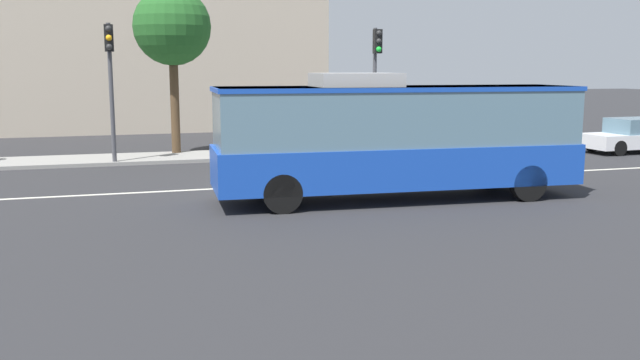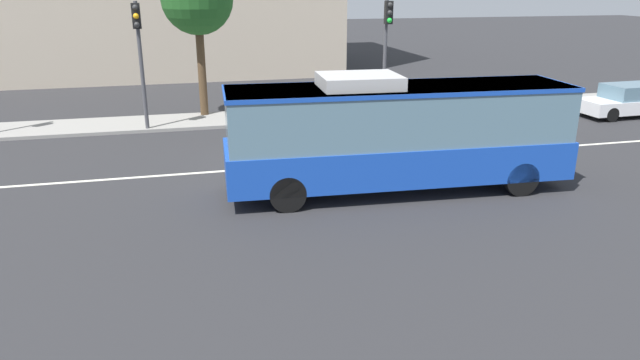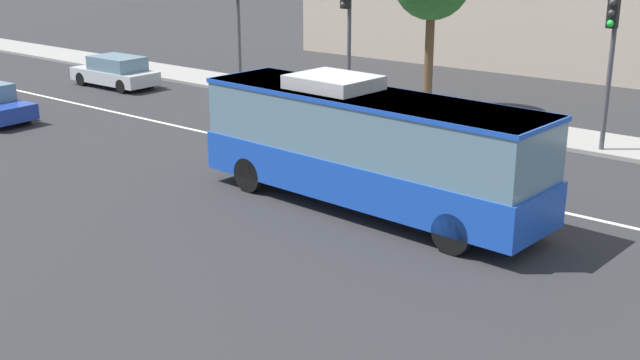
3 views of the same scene
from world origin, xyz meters
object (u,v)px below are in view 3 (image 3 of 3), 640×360
(sedan_silver, at_px, (116,72))
(traffic_light_far_corner, at_px, (347,24))
(transit_bus, at_px, (367,143))
(traffic_light_mid_block, at_px, (611,47))
(traffic_light_near_corner, at_px, (236,13))

(sedan_silver, height_order, traffic_light_far_corner, traffic_light_far_corner)
(traffic_light_far_corner, bearing_deg, transit_bus, 38.72)
(sedan_silver, bearing_deg, transit_bus, 160.75)
(transit_bus, bearing_deg, sedan_silver, 164.46)
(traffic_light_mid_block, bearing_deg, traffic_light_near_corner, -89.83)
(transit_bus, bearing_deg, traffic_light_near_corner, 149.27)
(sedan_silver, distance_m, traffic_light_far_corner, 12.29)
(traffic_light_near_corner, bearing_deg, traffic_light_far_corner, 86.39)
(traffic_light_near_corner, xyz_separation_m, traffic_light_far_corner, (6.45, -0.29, 0.00))
(transit_bus, distance_m, sedan_silver, 20.22)
(sedan_silver, height_order, traffic_light_near_corner, traffic_light_near_corner)
(transit_bus, height_order, traffic_light_far_corner, traffic_light_far_corner)
(traffic_light_near_corner, relative_size, traffic_light_mid_block, 1.00)
(sedan_silver, xyz_separation_m, traffic_light_near_corner, (5.23, 2.87, 2.84))
(traffic_light_mid_block, bearing_deg, transit_bus, -17.25)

